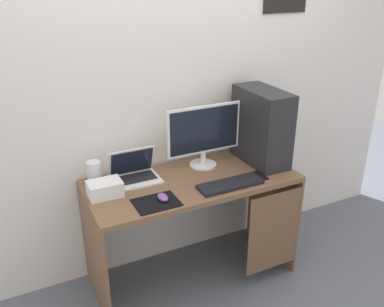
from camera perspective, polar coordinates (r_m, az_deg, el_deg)
name	(u,v)px	position (r m, az deg, el deg)	size (l,w,h in m)	color
ground_plane	(192,274)	(3.14, 0.00, -16.20)	(8.00, 8.00, 0.00)	slate
wall_back	(170,87)	(2.81, -3.09, 9.04)	(4.00, 0.05, 2.60)	silver
desk	(195,201)	(2.78, 0.46, -6.54)	(1.37, 0.61, 0.78)	brown
pc_tower	(261,126)	(2.90, 9.49, 3.67)	(0.22, 0.45, 0.52)	#232326
monitor	(204,134)	(2.79, 1.65, 2.66)	(0.53, 0.19, 0.43)	white
laptop	(135,174)	(2.71, -7.86, -2.73)	(0.30, 0.22, 0.20)	white
speaker	(94,174)	(2.66, -13.22, -2.70)	(0.09, 0.09, 0.16)	silver
projector	(105,189)	(2.54, -11.84, -4.75)	(0.20, 0.14, 0.09)	white
keyboard	(230,184)	(2.62, 5.27, -4.21)	(0.42, 0.14, 0.02)	black
mousepad	(156,203)	(2.44, -4.90, -6.71)	(0.26, 0.20, 0.01)	black
mouse_left	(163,197)	(2.46, -4.03, -5.99)	(0.06, 0.10, 0.03)	#8C4C99
cell_phone	(259,176)	(2.77, 9.13, -3.04)	(0.07, 0.13, 0.01)	black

